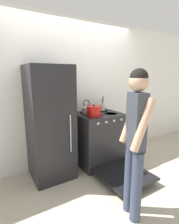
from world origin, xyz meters
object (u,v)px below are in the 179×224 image
(tea_kettle, at_px, (86,109))
(person, at_px, (135,137))
(dutch_oven_pot, at_px, (94,111))
(utensil_jar, at_px, (103,107))
(stove_range, at_px, (99,139))
(refrigerator, at_px, (50,123))

(tea_kettle, bearing_deg, person, -98.33)
(person, bearing_deg, dutch_oven_pot, 6.70)
(tea_kettle, xyz_separation_m, utensil_jar, (0.36, 0.01, 0.00))
(person, bearing_deg, stove_range, -0.50)
(refrigerator, height_order, person, refrigerator)
(dutch_oven_pot, distance_m, tea_kettle, 0.27)
(tea_kettle, relative_size, person, 0.14)
(stove_range, bearing_deg, dutch_oven_pot, -151.85)
(tea_kettle, bearing_deg, stove_range, -46.62)
(refrigerator, bearing_deg, stove_range, -4.13)
(utensil_jar, height_order, person, person)
(utensil_jar, bearing_deg, refrigerator, -173.78)
(dutch_oven_pot, bearing_deg, tea_kettle, 87.08)
(utensil_jar, relative_size, person, 0.17)
(tea_kettle, distance_m, utensil_jar, 0.36)
(utensil_jar, distance_m, person, 1.50)
(dutch_oven_pot, distance_m, person, 1.13)
(person, bearing_deg, refrigerator, 38.09)
(tea_kettle, bearing_deg, refrigerator, -171.25)
(tea_kettle, height_order, person, person)
(refrigerator, xyz_separation_m, person, (0.51, -1.27, 0.08))
(stove_range, relative_size, utensil_jar, 5.11)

